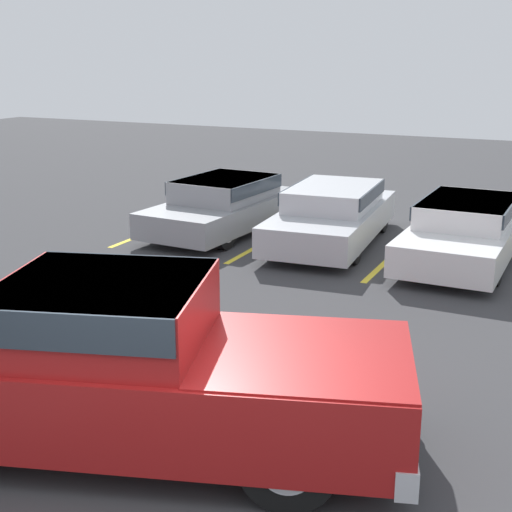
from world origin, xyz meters
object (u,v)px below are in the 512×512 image
parked_sedan_a (224,203)px  pickup_truck (134,366)px  parked_sedan_b (333,213)px  parked_sedan_c (466,228)px

parked_sedan_a → pickup_truck: bearing=25.9°
parked_sedan_a → parked_sedan_b: parked_sedan_b is taller
pickup_truck → parked_sedan_b: size_ratio=1.22×
parked_sedan_b → parked_sedan_c: 2.76m
parked_sedan_b → parked_sedan_c: (2.76, -0.08, -0.02)m
parked_sedan_a → parked_sedan_c: parked_sedan_a is taller
parked_sedan_a → parked_sedan_b: 2.53m
pickup_truck → parked_sedan_a: 9.12m
pickup_truck → parked_sedan_a: pickup_truck is taller
parked_sedan_b → parked_sedan_a: bearing=-92.3°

